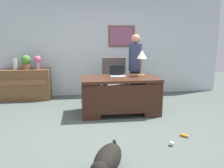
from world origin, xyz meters
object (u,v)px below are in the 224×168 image
object	(u,v)px
armchair	(115,82)
vase_empty	(15,64)
desk	(120,94)
dog_toy_bone	(184,135)
person_standing	(135,68)
laptop	(117,74)
dog_toy_ball	(171,143)
desk_lamp	(142,56)
potted_plant	(26,61)
credenza	(26,84)
dog_lying	(107,160)
vase_with_flowers	(38,61)

from	to	relation	value
armchair	vase_empty	world-z (taller)	armchair
desk	dog_toy_bone	distance (m)	1.63
person_standing	laptop	distance (m)	0.79
laptop	dog_toy_ball	size ratio (longest dim) A/B	4.30
desk_lamp	potted_plant	world-z (taller)	desk_lamp
vase_empty	dog_toy_bone	size ratio (longest dim) A/B	1.70
vase_empty	dog_toy_ball	world-z (taller)	vase_empty
credenza	armchair	distance (m)	2.32
armchair	potted_plant	world-z (taller)	potted_plant
desk	dog_toy_bone	bearing A→B (deg)	-57.90
person_standing	dog_lying	xyz separation A→B (m)	(-1.03, -2.92, -0.71)
vase_with_flowers	vase_empty	distance (m)	0.56
armchair	vase_with_flowers	size ratio (longest dim) A/B	3.18
vase_empty	dog_toy_bone	distance (m)	4.41
potted_plant	credenza	bearing A→B (deg)	-178.57
credenza	potted_plant	distance (m)	0.60
desk	vase_empty	size ratio (longest dim) A/B	5.86
credenza	dog_toy_ball	bearing A→B (deg)	-47.93
desk	desk_lamp	world-z (taller)	desk_lamp
vase_empty	dog_toy_ball	distance (m)	4.36
dog_lying	laptop	xyz separation A→B (m)	(0.50, 2.34, 0.68)
dog_lying	dog_toy_ball	xyz separation A→B (m)	(1.04, 0.55, -0.12)
armchair	dog_lying	distance (m)	3.24
armchair	vase_with_flowers	distance (m)	2.06
vase_with_flowers	person_standing	bearing A→B (deg)	-15.88
desk_lamp	dog_toy_bone	bearing A→B (deg)	-76.70
vase_with_flowers	dog_toy_bone	world-z (taller)	vase_with_flowers
laptop	vase_empty	world-z (taller)	vase_empty
credenza	laptop	world-z (taller)	laptop
person_standing	potted_plant	size ratio (longest dim) A/B	4.65
armchair	dog_lying	size ratio (longest dim) A/B	1.42
credenza	dog_lying	distance (m)	4.00
armchair	laptop	xyz separation A→B (m)	(-0.07, -0.84, 0.35)
desk	vase_with_flowers	world-z (taller)	vase_with_flowers
person_standing	credenza	bearing A→B (deg)	166.03
desk_lamp	potted_plant	bearing A→B (deg)	154.10
armchair	potted_plant	xyz separation A→B (m)	(-2.23, 0.43, 0.51)
person_standing	vase_empty	bearing A→B (deg)	167.00
laptop	dog_toy_bone	xyz separation A→B (m)	(0.88, -1.51, -0.81)
desk	potted_plant	world-z (taller)	potted_plant
person_standing	laptop	xyz separation A→B (m)	(-0.53, -0.58, -0.03)
person_standing	desk_lamp	bearing A→B (deg)	-90.72
dog_lying	laptop	bearing A→B (deg)	77.99
vase_empty	dog_toy_bone	world-z (taller)	vase_empty
vase_with_flowers	dog_toy_ball	distance (m)	4.02
potted_plant	armchair	bearing A→B (deg)	-11.00
person_standing	potted_plant	xyz separation A→B (m)	(-2.69, 0.68, 0.13)
credenza	desk_lamp	size ratio (longest dim) A/B	2.24
desk	desk_lamp	bearing A→B (deg)	15.74
desk	vase_with_flowers	bearing A→B (deg)	142.91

